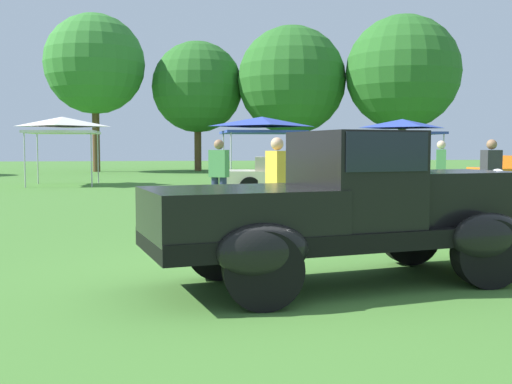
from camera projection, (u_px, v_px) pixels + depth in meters
ground_plane at (283, 283)px, 6.86m from camera, size 120.00×120.00×0.00m
feature_pickup_truck at (346, 206)px, 6.79m from camera, size 4.60×2.48×1.70m
show_car_cream at (289, 177)px, 18.82m from camera, size 4.33×2.37×1.22m
spectator_near_truck at (441, 171)px, 15.79m from camera, size 0.38×0.46×1.69m
spectator_between_cars at (491, 175)px, 13.26m from camera, size 0.44×0.32×1.69m
spectator_by_row at (277, 183)px, 10.48m from camera, size 0.36×0.46×1.69m
spectator_far_side at (219, 175)px, 13.49m from camera, size 0.47×0.41×1.69m
canopy_tent_left_field at (63, 124)px, 24.09m from camera, size 2.70×2.70×2.71m
canopy_tent_center_field at (262, 124)px, 24.03m from camera, size 3.07×3.07×2.71m
canopy_tent_right_field at (402, 126)px, 26.06m from camera, size 2.84×2.84×2.71m
treeline_mid_left at (95, 64)px, 36.89m from camera, size 6.02×6.02×9.53m
treeline_center at (197, 87)px, 38.32m from camera, size 5.68×5.68×8.11m
treeline_mid_right at (292, 81)px, 37.32m from camera, size 6.61×6.61×8.88m
treeline_far_right at (403, 73)px, 35.85m from camera, size 6.69×6.69×9.22m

